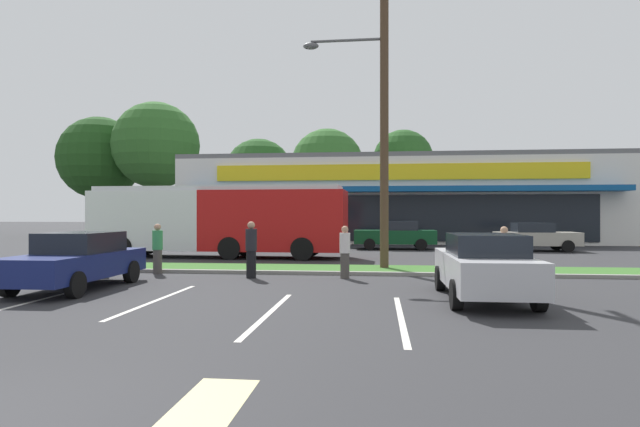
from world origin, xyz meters
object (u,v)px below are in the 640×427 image
pedestrian_near_bench (504,254)px  car_4 (77,260)px  car_0 (484,266)px  pedestrian_mid (251,250)px  bus_stop_bench (87,260)px  car_3 (536,237)px  pedestrian_by_pole (345,252)px  car_1 (396,235)px  city_bus (219,219)px  pedestrian_far (158,249)px  car_2 (241,235)px  utility_pole (381,100)px

pedestrian_near_bench → car_4: bearing=-78.0°
car_0 → pedestrian_mid: bearing=61.6°
bus_stop_bench → car_3: bearing=-143.7°
car_4 → pedestrian_by_pole: pedestrian_by_pole is taller
car_1 → city_bus: bearing=38.1°
car_3 → pedestrian_far: (-15.72, -12.43, 0.06)m
car_3 → pedestrian_by_pole: (-9.43, -12.98, 0.04)m
pedestrian_far → pedestrian_mid: bearing=162.7°
car_1 → pedestrian_far: bearing=57.7°
car_2 → car_3: size_ratio=1.00×
car_4 → car_0: bearing=86.5°
city_bus → car_0: 14.61m
pedestrian_by_pole → pedestrian_mid: (-2.90, -0.22, 0.07)m
car_2 → pedestrian_far: 13.69m
pedestrian_far → utility_pole: bearing=-171.0°
car_2 → pedestrian_mid: size_ratio=2.39×
car_3 → pedestrian_mid: pedestrian_mid is taller
car_0 → pedestrian_mid: pedestrian_mid is taller
bus_stop_bench → car_3: size_ratio=0.38×
car_2 → pedestrian_near_bench: bearing=129.4°
car_2 → pedestrian_near_bench: (11.84, -14.41, 0.05)m
car_1 → pedestrian_near_bench: pedestrian_near_bench is taller
utility_pole → car_2: utility_pole is taller
utility_pole → car_0: bearing=-68.6°
car_3 → pedestrian_by_pole: bearing=-126.0°
car_4 → bus_stop_bench: bearing=-153.8°
car_1 → utility_pole: bearing=85.5°
car_1 → pedestrian_by_pole: size_ratio=2.79×
car_4 → pedestrian_far: (0.65, 3.59, 0.07)m
car_3 → car_2: bearing=175.7°
city_bus → bus_stop_bench: (-2.12, -7.32, -1.26)m
pedestrian_near_bench → city_bus: bearing=-125.7°
car_1 → car_2: 9.14m
car_3 → pedestrian_near_bench: bearing=-109.7°
car_1 → pedestrian_far: 15.52m
car_2 → pedestrian_near_bench: pedestrian_near_bench is taller
car_0 → car_2: 20.78m
bus_stop_bench → pedestrian_near_bench: (13.10, -0.08, 0.31)m
bus_stop_bench → car_1: car_1 is taller
utility_pole → car_3: utility_pole is taller
utility_pole → pedestrian_far: 9.19m
utility_pole → pedestrian_mid: (-4.01, -2.53, -5.12)m
pedestrian_near_bench → pedestrian_mid: (-7.63, -0.03, 0.07)m
city_bus → bus_stop_bench: bearing=75.4°
bus_stop_bench → car_4: 3.27m
car_2 → car_4: 17.26m
car_1 → pedestrian_mid: bearing=70.5°
car_0 → pedestrian_by_pole: 5.04m
car_4 → pedestrian_near_bench: bearing=103.7°
city_bus → pedestrian_near_bench: size_ratio=7.24×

